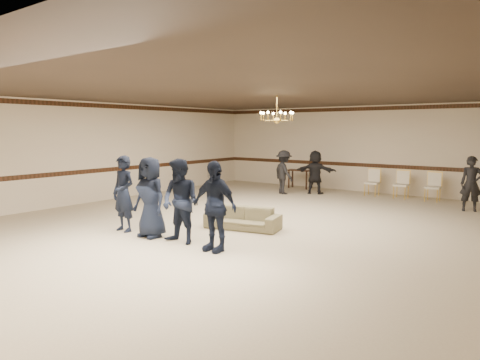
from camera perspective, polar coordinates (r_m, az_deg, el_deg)
The scene contains 16 objects.
room at distance 10.60m, azimuth 1.95°, elevation 2.77°, with size 12.01×14.01×3.21m.
chair_rail at distance 16.84m, azimuth 15.66°, elevation 1.93°, with size 12.00×0.02×0.14m, color #381D11.
crown_molding at distance 16.80m, azimuth 15.88°, elevation 9.01°, with size 12.00×0.02×0.14m, color #381D11.
chandelier at distance 11.42m, azimuth 4.88°, elevation 9.43°, with size 0.94×0.94×0.89m, color gold, non-canonical shape.
boy_a at distance 10.19m, azimuth -15.10°, elevation -1.75°, with size 0.63×0.42×1.74m, color black.
boy_b at distance 9.51m, azimuth -11.74°, elevation -2.25°, with size 0.85×0.55×1.74m, color black.
boy_c at distance 8.86m, azimuth -7.87°, elevation -2.82°, with size 0.84×0.66×1.74m, color black.
boy_d at distance 8.26m, azimuth -3.41°, elevation -3.46°, with size 1.02×0.42×1.74m, color black.
settee at distance 10.18m, azimuth 0.36°, elevation -5.04°, with size 1.75×0.68×0.51m, color #6B6747.
adult_left at distance 15.67m, azimuth 5.79°, elevation 1.03°, with size 1.02×0.59×1.58m, color black.
adult_mid at distance 15.85m, azimuth 9.89°, elevation 1.03°, with size 1.46×0.47×1.58m, color black.
adult_right at distance 13.91m, azimuth 28.17°, elevation -0.44°, with size 0.58×0.38×1.58m, color black.
banquet_chair_left at distance 15.86m, azimuth 17.00°, elevation -0.33°, with size 0.45×0.45×0.94m, color beige, non-canonical shape.
banquet_chair_mid at distance 15.55m, azimuth 20.46°, elevation -0.59°, with size 0.45×0.45×0.94m, color beige, non-canonical shape.
banquet_chair_right at distance 15.31m, azimuth 24.05°, elevation -0.86°, with size 0.45×0.45×0.94m, color beige, non-canonical shape.
console_table at distance 17.28m, azimuth 7.83°, elevation 0.14°, with size 0.89×0.37×0.75m, color black.
Camera 1 is at (6.04, -8.68, 2.32)m, focal length 32.39 mm.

